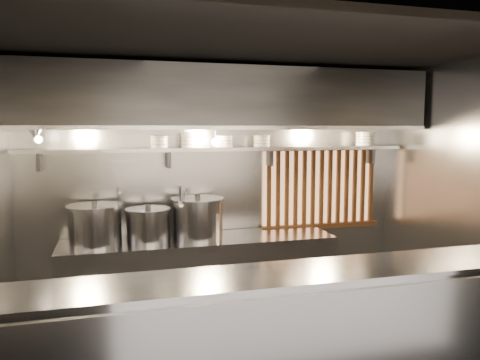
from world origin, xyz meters
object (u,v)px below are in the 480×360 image
pendant_bulb (216,142)px  stock_pot_left (95,225)px  stock_pot_mid (148,225)px  stock_pot_right (198,218)px  heat_lamp (35,133)px

pendant_bulb → stock_pot_left: size_ratio=0.25×
pendant_bulb → stock_pot_mid: size_ratio=0.30×
pendant_bulb → stock_pot_right: (-0.21, -0.02, -0.84)m
heat_lamp → stock_pot_right: (1.58, 0.33, -0.94)m
pendant_bulb → heat_lamp: bearing=-169.0°
heat_lamp → stock_pot_left: 1.11m
stock_pot_mid → pendant_bulb: bearing=4.7°
pendant_bulb → stock_pot_mid: 1.16m
pendant_bulb → stock_pot_right: 0.86m
heat_lamp → stock_pot_left: heat_lamp is taller
heat_lamp → pendant_bulb: heat_lamp is taller
stock_pot_mid → stock_pot_right: stock_pot_right is taller
stock_pot_left → stock_pot_mid: (0.55, -0.00, -0.03)m
pendant_bulb → stock_pot_mid: pendant_bulb is taller
stock_pot_right → stock_pot_mid: bearing=-175.8°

